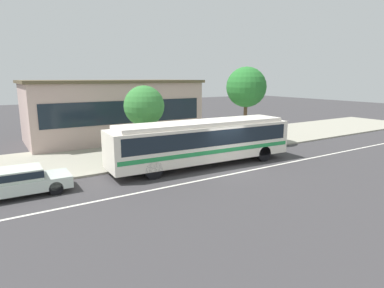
{
  "coord_description": "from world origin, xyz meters",
  "views": [
    {
      "loc": [
        -11.89,
        -14.49,
        5.37
      ],
      "look_at": [
        -1.28,
        2.24,
        1.3
      ],
      "focal_mm": 30.3,
      "sensor_mm": 36.0,
      "label": 1
    }
  ],
  "objects_px": {
    "pedestrian_standing_by_tree": "(114,148)",
    "street_tree_mid_block": "(246,87)",
    "sedan_behind_bus": "(15,181)",
    "transit_bus": "(203,140)",
    "street_tree_near_stop": "(144,106)",
    "bus_stop_sign": "(230,130)",
    "pedestrian_walking_along_curb": "(159,146)",
    "pedestrian_waiting_near_sign": "(169,143)"
  },
  "relations": [
    {
      "from": "pedestrian_standing_by_tree",
      "to": "street_tree_mid_block",
      "type": "bearing_deg",
      "value": 2.77
    },
    {
      "from": "pedestrian_standing_by_tree",
      "to": "street_tree_mid_block",
      "type": "height_order",
      "value": "street_tree_mid_block"
    },
    {
      "from": "sedan_behind_bus",
      "to": "pedestrian_standing_by_tree",
      "type": "bearing_deg",
      "value": 25.98
    },
    {
      "from": "transit_bus",
      "to": "street_tree_near_stop",
      "type": "xyz_separation_m",
      "value": [
        -1.97,
        4.26,
        1.84
      ]
    },
    {
      "from": "sedan_behind_bus",
      "to": "bus_stop_sign",
      "type": "distance_m",
      "value": 13.85
    },
    {
      "from": "street_tree_near_stop",
      "to": "sedan_behind_bus",
      "type": "bearing_deg",
      "value": -154.12
    },
    {
      "from": "transit_bus",
      "to": "sedan_behind_bus",
      "type": "bearing_deg",
      "value": 178.84
    },
    {
      "from": "pedestrian_standing_by_tree",
      "to": "pedestrian_walking_along_curb",
      "type": "bearing_deg",
      "value": -25.14
    },
    {
      "from": "pedestrian_waiting_near_sign",
      "to": "pedestrian_standing_by_tree",
      "type": "relative_size",
      "value": 0.97
    },
    {
      "from": "pedestrian_waiting_near_sign",
      "to": "pedestrian_walking_along_curb",
      "type": "bearing_deg",
      "value": -144.71
    },
    {
      "from": "sedan_behind_bus",
      "to": "pedestrian_walking_along_curb",
      "type": "xyz_separation_m",
      "value": [
        8.18,
        1.62,
        0.39
      ]
    },
    {
      "from": "bus_stop_sign",
      "to": "street_tree_mid_block",
      "type": "height_order",
      "value": "street_tree_mid_block"
    },
    {
      "from": "bus_stop_sign",
      "to": "street_tree_mid_block",
      "type": "bearing_deg",
      "value": 31.12
    },
    {
      "from": "street_tree_near_stop",
      "to": "street_tree_mid_block",
      "type": "xyz_separation_m",
      "value": [
        8.5,
        -0.73,
        1.15
      ]
    },
    {
      "from": "sedan_behind_bus",
      "to": "pedestrian_walking_along_curb",
      "type": "distance_m",
      "value": 8.35
    },
    {
      "from": "sedan_behind_bus",
      "to": "bus_stop_sign",
      "type": "relative_size",
      "value": 1.9
    },
    {
      "from": "pedestrian_walking_along_curb",
      "to": "street_tree_near_stop",
      "type": "bearing_deg",
      "value": 86.2
    },
    {
      "from": "pedestrian_walking_along_curb",
      "to": "pedestrian_standing_by_tree",
      "type": "height_order",
      "value": "pedestrian_standing_by_tree"
    },
    {
      "from": "transit_bus",
      "to": "pedestrian_standing_by_tree",
      "type": "xyz_separation_m",
      "value": [
        -4.61,
        2.99,
        -0.5
      ]
    },
    {
      "from": "street_tree_mid_block",
      "to": "pedestrian_walking_along_curb",
      "type": "bearing_deg",
      "value": -168.88
    },
    {
      "from": "bus_stop_sign",
      "to": "street_tree_near_stop",
      "type": "relative_size",
      "value": 0.52
    },
    {
      "from": "sedan_behind_bus",
      "to": "pedestrian_walking_along_curb",
      "type": "bearing_deg",
      "value": 11.18
    },
    {
      "from": "bus_stop_sign",
      "to": "street_tree_near_stop",
      "type": "distance_m",
      "value": 6.24
    },
    {
      "from": "transit_bus",
      "to": "bus_stop_sign",
      "type": "xyz_separation_m",
      "value": [
        3.43,
        1.66,
        0.08
      ]
    },
    {
      "from": "transit_bus",
      "to": "street_tree_near_stop",
      "type": "relative_size",
      "value": 2.5
    },
    {
      "from": "sedan_behind_bus",
      "to": "street_tree_near_stop",
      "type": "height_order",
      "value": "street_tree_near_stop"
    },
    {
      "from": "street_tree_mid_block",
      "to": "transit_bus",
      "type": "bearing_deg",
      "value": -151.61
    },
    {
      "from": "transit_bus",
      "to": "street_tree_mid_block",
      "type": "xyz_separation_m",
      "value": [
        6.53,
        3.53,
        3.0
      ]
    },
    {
      "from": "pedestrian_waiting_near_sign",
      "to": "pedestrian_walking_along_curb",
      "type": "height_order",
      "value": "pedestrian_walking_along_curb"
    },
    {
      "from": "pedestrian_walking_along_curb",
      "to": "street_tree_near_stop",
      "type": "height_order",
      "value": "street_tree_near_stop"
    },
    {
      "from": "transit_bus",
      "to": "pedestrian_walking_along_curb",
      "type": "height_order",
      "value": "transit_bus"
    },
    {
      "from": "transit_bus",
      "to": "street_tree_near_stop",
      "type": "distance_m",
      "value": 5.04
    },
    {
      "from": "pedestrian_waiting_near_sign",
      "to": "street_tree_near_stop",
      "type": "distance_m",
      "value": 3.04
    },
    {
      "from": "sedan_behind_bus",
      "to": "pedestrian_standing_by_tree",
      "type": "distance_m",
      "value": 6.36
    },
    {
      "from": "pedestrian_walking_along_curb",
      "to": "street_tree_mid_block",
      "type": "height_order",
      "value": "street_tree_mid_block"
    },
    {
      "from": "bus_stop_sign",
      "to": "street_tree_near_stop",
      "type": "bearing_deg",
      "value": 154.24
    },
    {
      "from": "transit_bus",
      "to": "pedestrian_walking_along_curb",
      "type": "bearing_deg",
      "value": 139.36
    },
    {
      "from": "pedestrian_standing_by_tree",
      "to": "street_tree_near_stop",
      "type": "distance_m",
      "value": 3.75
    },
    {
      "from": "transit_bus",
      "to": "street_tree_mid_block",
      "type": "bearing_deg",
      "value": 28.39
    },
    {
      "from": "pedestrian_standing_by_tree",
      "to": "bus_stop_sign",
      "type": "bearing_deg",
      "value": -9.42
    },
    {
      "from": "transit_bus",
      "to": "sedan_behind_bus",
      "type": "distance_m",
      "value": 10.35
    },
    {
      "from": "sedan_behind_bus",
      "to": "pedestrian_waiting_near_sign",
      "type": "bearing_deg",
      "value": 14.58
    }
  ]
}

